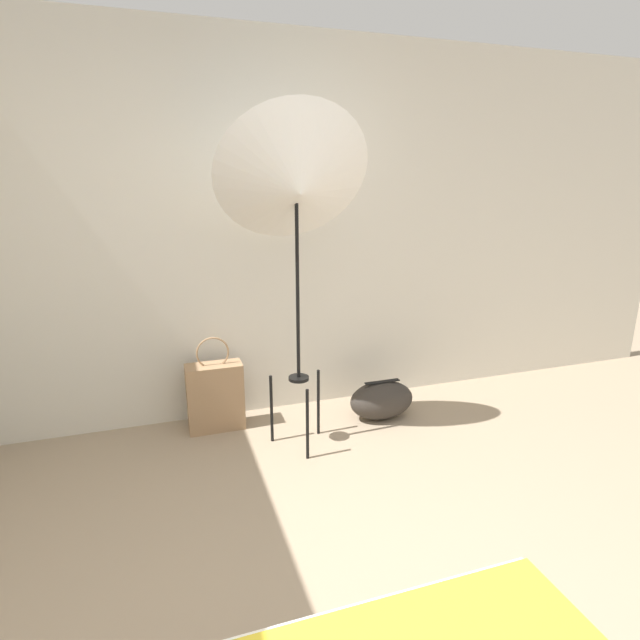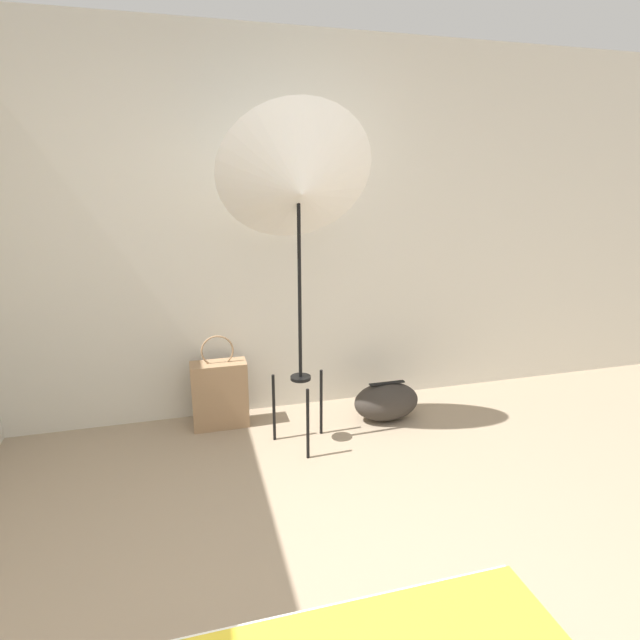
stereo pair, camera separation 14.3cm
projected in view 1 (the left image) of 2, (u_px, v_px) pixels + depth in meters
wall_back at (201, 236)px, 3.31m from camera, size 8.00×0.05×2.60m
photo_umbrella at (296, 185)px, 2.81m from camera, size 0.92×0.67×2.08m
tote_bag at (215, 396)px, 3.40m from camera, size 0.38×0.17×0.66m
duffel_bag at (382, 400)px, 3.58m from camera, size 0.47×0.28×0.28m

